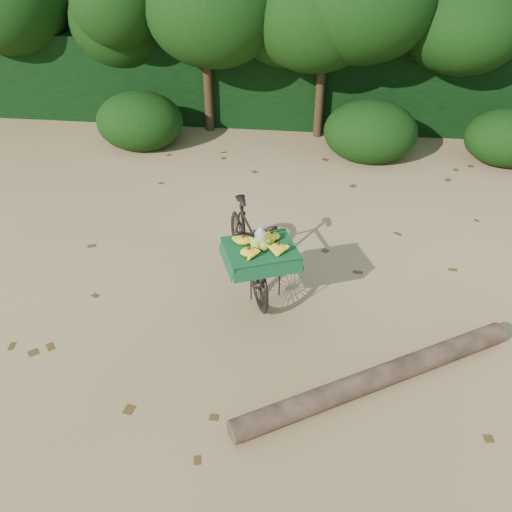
# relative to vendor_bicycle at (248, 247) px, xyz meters

# --- Properties ---
(ground) EXTENTS (80.00, 80.00, 0.00)m
(ground) POSITION_rel_vendor_bicycle_xyz_m (0.27, -0.03, -0.57)
(ground) COLOR tan
(ground) RESTS_ON ground
(vendor_bicycle) EXTENTS (1.32, 1.98, 1.13)m
(vendor_bicycle) POSITION_rel_vendor_bicycle_xyz_m (0.00, 0.00, 0.00)
(vendor_bicycle) COLOR black
(vendor_bicycle) RESTS_ON ground
(fallen_log) EXTENTS (2.97, 1.95, 0.24)m
(fallen_log) POSITION_rel_vendor_bicycle_xyz_m (1.59, -1.62, -0.45)
(fallen_log) COLOR brown
(fallen_log) RESTS_ON ground
(hedge_backdrop) EXTENTS (26.00, 1.80, 1.80)m
(hedge_backdrop) POSITION_rel_vendor_bicycle_xyz_m (0.27, 6.27, 0.33)
(hedge_backdrop) COLOR black
(hedge_backdrop) RESTS_ON ground
(tree_row) EXTENTS (14.50, 2.00, 4.00)m
(tree_row) POSITION_rel_vendor_bicycle_xyz_m (-0.38, 5.47, 1.43)
(tree_row) COLOR black
(tree_row) RESTS_ON ground
(bush_clumps) EXTENTS (8.80, 1.70, 0.90)m
(bush_clumps) POSITION_rel_vendor_bicycle_xyz_m (0.77, 4.27, -0.12)
(bush_clumps) COLOR black
(bush_clumps) RESTS_ON ground
(leaf_litter) EXTENTS (7.00, 7.30, 0.01)m
(leaf_litter) POSITION_rel_vendor_bicycle_xyz_m (0.27, 0.62, -0.57)
(leaf_litter) COLOR #462F12
(leaf_litter) RESTS_ON ground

